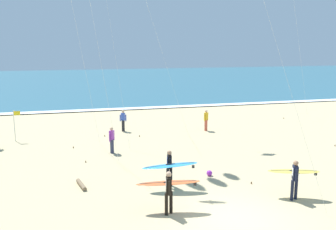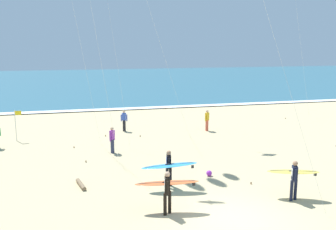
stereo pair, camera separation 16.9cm
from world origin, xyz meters
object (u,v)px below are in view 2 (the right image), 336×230
object	(u,v)px
driftwood_log	(81,184)
beach_ball	(209,173)
bystander_purple_top	(112,140)
bystander_blue_top	(124,121)
surfer_trailing	(167,186)
bystander_yellow_top	(207,120)
lifeguard_flag	(16,122)
surfer_third	(169,166)
surfer_lead	(294,175)

from	to	relation	value
driftwood_log	beach_ball	bearing A→B (deg)	-1.06
bystander_purple_top	bystander_blue_top	world-z (taller)	same
surfer_trailing	bystander_yellow_top	world-z (taller)	surfer_trailing
lifeguard_flag	beach_ball	bearing A→B (deg)	-43.03
surfer_third	bystander_purple_top	bearing A→B (deg)	107.45
surfer_lead	driftwood_log	size ratio (longest dim) A/B	1.76
bystander_yellow_top	beach_ball	bearing A→B (deg)	-109.07
surfer_trailing	surfer_lead	bearing A→B (deg)	-0.17
beach_ball	surfer_trailing	bearing A→B (deg)	-131.08
surfer_third	surfer_trailing	bearing A→B (deg)	-105.67
bystander_yellow_top	bystander_purple_top	distance (m)	8.50
surfer_lead	surfer_trailing	world-z (taller)	same
surfer_trailing	surfer_third	bearing A→B (deg)	74.33
bystander_blue_top	beach_ball	world-z (taller)	bystander_blue_top
surfer_third	bystander_blue_top	world-z (taller)	surfer_third
surfer_lead	surfer_trailing	bearing A→B (deg)	179.83
surfer_third	bystander_yellow_top	bearing A→B (deg)	61.88
surfer_lead	bystander_purple_top	distance (m)	10.86
surfer_third	lifeguard_flag	bearing A→B (deg)	126.74
surfer_lead	bystander_yellow_top	xyz separation A→B (m)	(0.73, 12.65, -0.23)
surfer_trailing	bystander_yellow_top	xyz separation A→B (m)	(6.16, 12.63, -0.23)
bystander_blue_top	driftwood_log	size ratio (longest dim) A/B	1.27
bystander_purple_top	lifeguard_flag	bearing A→B (deg)	143.55
bystander_purple_top	driftwood_log	distance (m)	5.41
bystander_purple_top	lifeguard_flag	distance (m)	7.40
surfer_trailing	bystander_purple_top	xyz separation A→B (m)	(-1.28, 8.52, -0.23)
bystander_yellow_top	driftwood_log	bearing A→B (deg)	-135.74
beach_ball	driftwood_log	bearing A→B (deg)	178.94
surfer_trailing	surfer_third	xyz separation A→B (m)	(0.66, 2.35, 0.00)
surfer_trailing	beach_ball	distance (m)	4.60
lifeguard_flag	beach_ball	distance (m)	13.97
surfer_trailing	beach_ball	xyz separation A→B (m)	(2.96, 3.40, -0.91)
surfer_lead	lifeguard_flag	distance (m)	18.08
surfer_lead	surfer_trailing	size ratio (longest dim) A/B	0.86
lifeguard_flag	surfer_lead	bearing A→B (deg)	-45.61
surfer_trailing	bystander_yellow_top	bearing A→B (deg)	64.02
surfer_trailing	bystander_blue_top	xyz separation A→B (m)	(0.12, 13.99, -0.23)
driftwood_log	bystander_blue_top	bearing A→B (deg)	72.40
surfer_trailing	lifeguard_flag	bearing A→B (deg)	119.22
beach_ball	surfer_third	bearing A→B (deg)	-155.50
bystander_purple_top	surfer_lead	bearing A→B (deg)	-51.83
surfer_third	driftwood_log	size ratio (longest dim) A/B	2.03
bystander_purple_top	beach_ball	bearing A→B (deg)	-50.35
surfer_third	beach_ball	world-z (taller)	surfer_third
bystander_purple_top	beach_ball	size ratio (longest dim) A/B	5.68
surfer_lead	bystander_blue_top	world-z (taller)	surfer_lead
surfer_third	lifeguard_flag	xyz separation A→B (m)	(-7.88, 10.56, 0.22)
lifeguard_flag	surfer_trailing	bearing A→B (deg)	-60.78
lifeguard_flag	beach_ball	xyz separation A→B (m)	(10.18, -9.51, -1.13)
bystander_blue_top	driftwood_log	bearing A→B (deg)	-107.60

